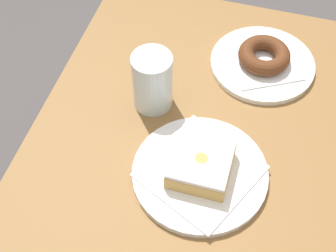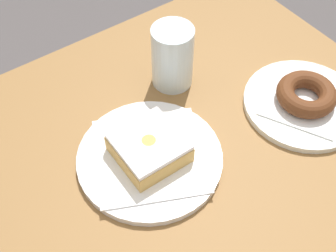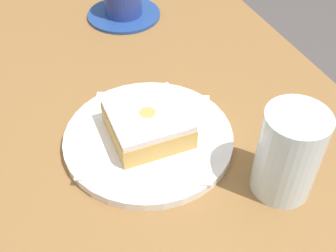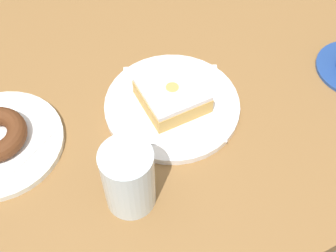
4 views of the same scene
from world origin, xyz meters
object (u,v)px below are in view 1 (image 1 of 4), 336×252
object	(u,v)px
donut_glazed_square	(201,164)
plate_chocolate_ring	(262,64)
plate_glazed_square	(200,173)
donut_chocolate_ring	(264,55)
water_glass	(152,81)

from	to	relation	value
donut_glazed_square	plate_chocolate_ring	world-z (taller)	donut_glazed_square
plate_chocolate_ring	plate_glazed_square	bearing A→B (deg)	-11.79
plate_glazed_square	donut_glazed_square	xyz separation A→B (m)	(0.00, 0.00, 0.03)
donut_chocolate_ring	water_glass	size ratio (longest dim) A/B	0.88
plate_glazed_square	donut_glazed_square	distance (m)	0.03
plate_glazed_square	plate_chocolate_ring	world-z (taller)	plate_glazed_square
donut_chocolate_ring	water_glass	bearing A→B (deg)	-50.61
donut_glazed_square	plate_chocolate_ring	xyz separation A→B (m)	(-0.29, 0.06, -0.03)
donut_glazed_square	donut_chocolate_ring	bearing A→B (deg)	168.21
plate_glazed_square	donut_chocolate_ring	distance (m)	0.30
donut_glazed_square	donut_chocolate_ring	world-z (taller)	donut_glazed_square
water_glass	donut_glazed_square	bearing A→B (deg)	43.01
donut_glazed_square	plate_chocolate_ring	size ratio (longest dim) A/B	0.48
donut_glazed_square	water_glass	distance (m)	0.19
donut_chocolate_ring	donut_glazed_square	bearing A→B (deg)	-11.79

